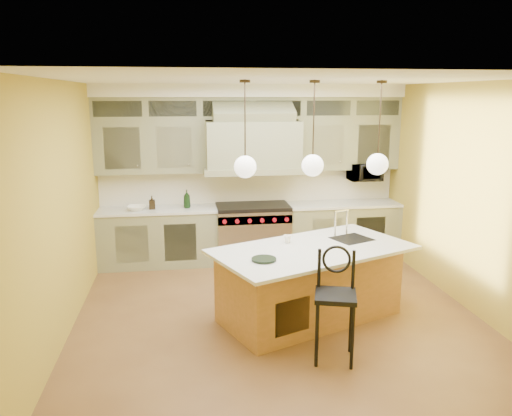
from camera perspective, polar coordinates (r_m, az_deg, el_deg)
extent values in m
plane|color=brown|center=(6.53, 2.32, -11.94)|extent=(5.00, 5.00, 0.00)
plane|color=white|center=(5.94, 2.57, 14.42)|extent=(5.00, 5.00, 0.00)
plane|color=#AD932F|center=(8.50, -0.72, 4.11)|extent=(5.00, 0.00, 5.00)
plane|color=#AD932F|center=(3.73, 9.67, -7.42)|extent=(5.00, 0.00, 5.00)
plane|color=#AD932F|center=(6.12, -21.21, -0.16)|extent=(0.00, 5.00, 5.00)
plane|color=#AD932F|center=(6.98, 23.06, 1.18)|extent=(0.00, 5.00, 5.00)
cube|color=#77795A|center=(8.33, -11.04, -3.35)|extent=(1.90, 0.65, 0.90)
cube|color=#77795A|center=(8.74, 9.73, -2.54)|extent=(1.90, 0.65, 0.90)
cube|color=silver|center=(8.21, -11.18, -0.20)|extent=(1.90, 0.68, 0.04)
cube|color=silver|center=(8.63, 9.85, 0.47)|extent=(1.90, 0.68, 0.04)
cube|color=beige|center=(8.52, -0.69, 2.56)|extent=(5.00, 0.04, 0.56)
cube|color=#77795A|center=(8.21, -11.96, 6.87)|extent=(1.75, 0.35, 0.85)
cube|color=#77795A|center=(8.64, 10.27, 7.23)|extent=(1.75, 0.35, 0.85)
cube|color=#77795A|center=(8.09, -0.39, 7.25)|extent=(1.50, 0.70, 0.75)
cube|color=#7B7C5A|center=(8.14, -0.39, 4.44)|extent=(1.60, 0.76, 0.10)
cube|color=#333833|center=(8.23, -0.57, 11.35)|extent=(5.00, 0.35, 0.35)
cube|color=white|center=(8.21, -0.56, 13.27)|extent=(5.00, 0.47, 0.20)
cube|color=silver|center=(8.37, -0.38, -3.03)|extent=(1.20, 0.70, 0.90)
cube|color=black|center=(8.25, -0.38, 0.18)|extent=(1.20, 0.70, 0.06)
cube|color=silver|center=(7.98, -0.06, -1.37)|extent=(1.20, 0.06, 0.14)
cube|color=olive|center=(6.30, 6.15, -8.60)|extent=(2.37, 1.76, 0.88)
cube|color=silver|center=(6.11, 6.53, -4.72)|extent=(2.69, 2.09, 0.04)
cube|color=black|center=(6.55, 10.88, -3.66)|extent=(0.58, 0.55, 0.05)
cylinder|color=black|center=(5.26, 6.96, -14.25)|extent=(0.04, 0.04, 0.69)
cylinder|color=black|center=(5.27, 10.96, -14.35)|extent=(0.04, 0.04, 0.69)
cylinder|color=black|center=(5.58, 7.06, -12.60)|extent=(0.04, 0.04, 0.69)
cylinder|color=black|center=(5.59, 10.80, -12.70)|extent=(0.04, 0.04, 0.69)
cube|color=black|center=(5.27, 9.08, -9.89)|extent=(0.52, 0.52, 0.05)
torus|color=black|center=(5.32, 9.19, -5.81)|extent=(0.30, 0.12, 0.30)
imported|color=black|center=(8.73, 12.33, 4.05)|extent=(0.54, 0.37, 0.30)
imported|color=black|center=(8.15, -7.91, 1.04)|extent=(0.13, 0.13, 0.30)
imported|color=black|center=(8.17, -11.80, 0.62)|extent=(0.10, 0.11, 0.21)
imported|color=white|center=(8.16, -13.47, 0.00)|extent=(0.31, 0.31, 0.07)
imported|color=white|center=(6.27, 3.61, -3.57)|extent=(0.12, 0.12, 0.10)
cylinder|color=#2D2319|center=(5.72, -1.29, 14.29)|extent=(0.12, 0.12, 0.03)
cylinder|color=#2D2319|center=(5.73, -1.26, 9.83)|extent=(0.02, 0.02, 0.93)
sphere|color=white|center=(5.77, -1.24, 4.72)|extent=(0.26, 0.26, 0.26)
cylinder|color=#2D2319|center=(5.87, 6.73, 14.17)|extent=(0.12, 0.12, 0.03)
cylinder|color=#2D2319|center=(5.88, 6.61, 9.83)|extent=(0.02, 0.02, 0.93)
sphere|color=white|center=(5.93, 6.49, 4.85)|extent=(0.26, 0.26, 0.26)
cylinder|color=#2D2319|center=(6.13, 14.19, 13.82)|extent=(0.12, 0.12, 0.03)
cylinder|color=#2D2319|center=(6.13, 13.96, 9.66)|extent=(0.02, 0.02, 0.93)
sphere|color=white|center=(6.18, 13.71, 4.89)|extent=(0.26, 0.26, 0.26)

